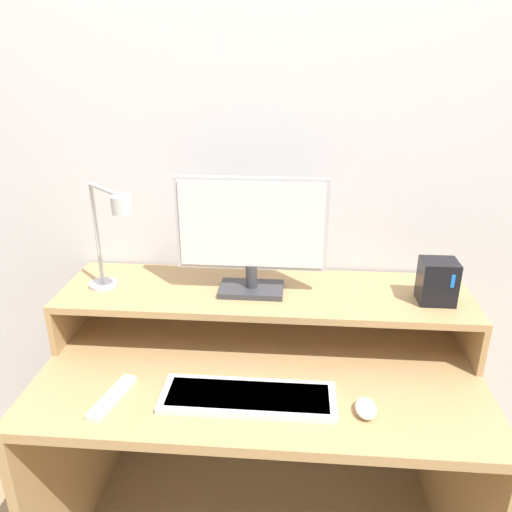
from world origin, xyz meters
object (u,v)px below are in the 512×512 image
object	(u,v)px
router_dock	(437,281)
mouse	(366,408)
remote_control	(112,397)
keyboard	(248,397)
monitor	(251,232)
desk_lamp	(110,234)

from	to	relation	value
router_dock	mouse	bearing A→B (deg)	-125.61
router_dock	remote_control	world-z (taller)	router_dock
keyboard	monitor	bearing A→B (deg)	93.33
keyboard	remote_control	distance (m)	0.37
monitor	mouse	bearing A→B (deg)	-46.43
desk_lamp	keyboard	xyz separation A→B (m)	(0.43, -0.25, -0.36)
mouse	router_dock	bearing A→B (deg)	54.39
desk_lamp	keyboard	distance (m)	0.62
keyboard	remote_control	xyz separation A→B (m)	(-0.37, -0.03, -0.00)
keyboard	mouse	xyz separation A→B (m)	(0.31, -0.03, 0.01)
router_dock	keyboard	size ratio (longest dim) A/B	0.28
keyboard	mouse	bearing A→B (deg)	-5.13
keyboard	remote_control	size ratio (longest dim) A/B	2.45
desk_lamp	keyboard	size ratio (longest dim) A/B	0.73
router_dock	keyboard	bearing A→B (deg)	-151.32
monitor	remote_control	world-z (taller)	monitor
desk_lamp	remote_control	distance (m)	0.47
desk_lamp	mouse	xyz separation A→B (m)	(0.74, -0.28, -0.36)
desk_lamp	keyboard	world-z (taller)	desk_lamp
mouse	remote_control	distance (m)	0.68
monitor	router_dock	bearing A→B (deg)	-2.12
router_dock	keyboard	distance (m)	0.66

